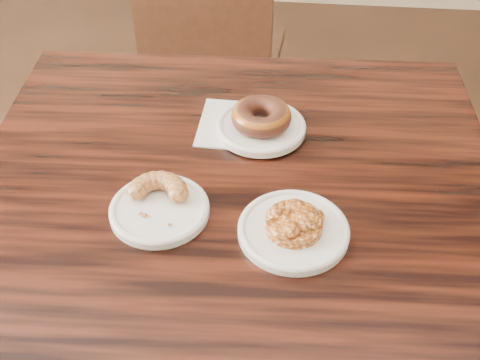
# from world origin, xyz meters

# --- Properties ---
(cafe_table) EXTENTS (0.93, 0.93, 0.75)m
(cafe_table) POSITION_xyz_m (0.16, 0.21, 0.38)
(cafe_table) COLOR black
(cafe_table) RESTS_ON floor
(chair_far) EXTENTS (0.45, 0.45, 0.90)m
(chair_far) POSITION_xyz_m (0.01, 1.15, 0.45)
(chair_far) COLOR black
(chair_far) RESTS_ON floor
(napkin) EXTENTS (0.15, 0.15, 0.00)m
(napkin) POSITION_xyz_m (0.15, 0.41, 0.75)
(napkin) COLOR silver
(napkin) RESTS_ON cafe_table
(plate_donut) EXTENTS (0.16, 0.16, 0.01)m
(plate_donut) POSITION_xyz_m (0.19, 0.40, 0.76)
(plate_donut) COLOR white
(plate_donut) RESTS_ON napkin
(plate_cruller) EXTENTS (0.16, 0.16, 0.01)m
(plate_cruller) POSITION_xyz_m (0.05, 0.18, 0.76)
(plate_cruller) COLOR white
(plate_cruller) RESTS_ON cafe_table
(plate_fritter) EXTENTS (0.17, 0.17, 0.01)m
(plate_fritter) POSITION_xyz_m (0.26, 0.15, 0.76)
(plate_fritter) COLOR white
(plate_fritter) RESTS_ON cafe_table
(glazed_donut) EXTENTS (0.11, 0.11, 0.04)m
(glazed_donut) POSITION_xyz_m (0.19, 0.40, 0.78)
(glazed_donut) COLOR brown
(glazed_donut) RESTS_ON plate_donut
(apple_fritter) EXTENTS (0.12, 0.12, 0.03)m
(apple_fritter) POSITION_xyz_m (0.26, 0.15, 0.78)
(apple_fritter) COLOR #411807
(apple_fritter) RESTS_ON plate_fritter
(cruller_fragment) EXTENTS (0.11, 0.11, 0.03)m
(cruller_fragment) POSITION_xyz_m (0.05, 0.18, 0.78)
(cruller_fragment) COLOR brown
(cruller_fragment) RESTS_ON plate_cruller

